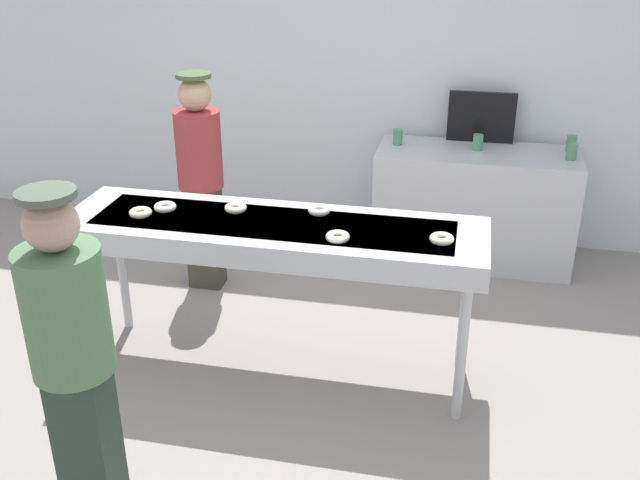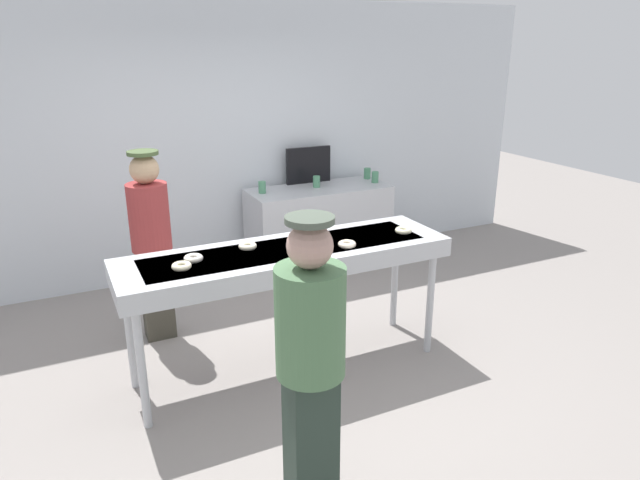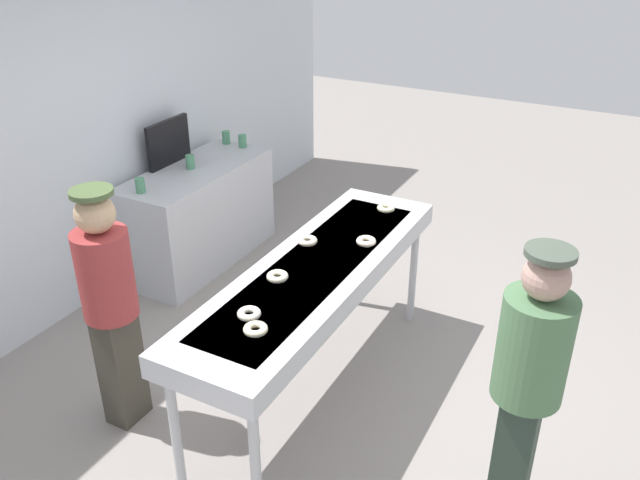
% 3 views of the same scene
% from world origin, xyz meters
% --- Properties ---
extents(ground_plane, '(16.00, 16.00, 0.00)m').
position_xyz_m(ground_plane, '(0.00, 0.00, 0.00)').
color(ground_plane, gray).
extents(back_wall, '(8.00, 0.12, 2.81)m').
position_xyz_m(back_wall, '(0.00, 2.26, 1.40)').
color(back_wall, silver).
rests_on(back_wall, ground).
extents(fryer_conveyor, '(2.42, 0.67, 0.98)m').
position_xyz_m(fryer_conveyor, '(0.00, 0.00, 0.90)').
color(fryer_conveyor, '#B7BABF').
rests_on(fryer_conveyor, ground).
extents(sugar_donut_0, '(0.17, 0.17, 0.04)m').
position_xyz_m(sugar_donut_0, '(-0.66, 0.04, 1.00)').
color(sugar_donut_0, silver).
rests_on(sugar_donut_0, fryer_conveyor).
extents(sugar_donut_1, '(0.16, 0.16, 0.04)m').
position_xyz_m(sugar_donut_1, '(-0.77, -0.07, 1.00)').
color(sugar_donut_1, '#FAEEC4').
rests_on(sugar_donut_1, fryer_conveyor).
extents(sugar_donut_2, '(0.16, 0.16, 0.04)m').
position_xyz_m(sugar_donut_2, '(0.23, 0.18, 1.00)').
color(sugar_donut_2, '#F7E7CA').
rests_on(sugar_donut_2, fryer_conveyor).
extents(sugar_donut_3, '(0.18, 0.18, 0.04)m').
position_xyz_m(sugar_donut_3, '(0.95, -0.07, 1.00)').
color(sugar_donut_3, '#F7F2C3').
rests_on(sugar_donut_3, fryer_conveyor).
extents(sugar_donut_4, '(0.17, 0.17, 0.04)m').
position_xyz_m(sugar_donut_4, '(0.41, -0.16, 1.00)').
color(sugar_donut_4, '#FEEBCC').
rests_on(sugar_donut_4, fryer_conveyor).
extents(sugar_donut_5, '(0.18, 0.18, 0.04)m').
position_xyz_m(sugar_donut_5, '(-0.25, 0.12, 1.00)').
color(sugar_donut_5, white).
rests_on(sugar_donut_5, fryer_conveyor).
extents(worker_baker, '(0.32, 0.32, 1.59)m').
position_xyz_m(worker_baker, '(-0.79, 0.95, 0.89)').
color(worker_baker, '#3C392E').
rests_on(worker_baker, ground).
extents(customer_waiting, '(0.34, 0.34, 1.66)m').
position_xyz_m(customer_waiting, '(-0.46, -1.40, 0.94)').
color(customer_waiting, '#26352C').
rests_on(customer_waiting, ground).
extents(prep_counter, '(1.53, 0.63, 0.90)m').
position_xyz_m(prep_counter, '(1.13, 1.81, 0.45)').
color(prep_counter, '#B7BABF').
rests_on(prep_counter, ground).
extents(paper_cup_0, '(0.08, 0.08, 0.12)m').
position_xyz_m(paper_cup_0, '(1.12, 1.84, 0.96)').
color(paper_cup_0, '#4C8C66').
rests_on(paper_cup_0, prep_counter).
extents(paper_cup_1, '(0.08, 0.08, 0.12)m').
position_xyz_m(paper_cup_1, '(1.81, 1.96, 0.96)').
color(paper_cup_1, '#4C8C66').
rests_on(paper_cup_1, prep_counter).
extents(paper_cup_2, '(0.08, 0.08, 0.12)m').
position_xyz_m(paper_cup_2, '(1.79, 1.76, 0.96)').
color(paper_cup_2, '#4C8C66').
rests_on(paper_cup_2, prep_counter).
extents(paper_cup_3, '(0.08, 0.08, 0.12)m').
position_xyz_m(paper_cup_3, '(0.50, 1.86, 0.96)').
color(paper_cup_3, '#4C8C66').
rests_on(paper_cup_3, prep_counter).
extents(menu_display, '(0.52, 0.04, 0.40)m').
position_xyz_m(menu_display, '(1.13, 2.07, 1.10)').
color(menu_display, black).
rests_on(menu_display, prep_counter).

